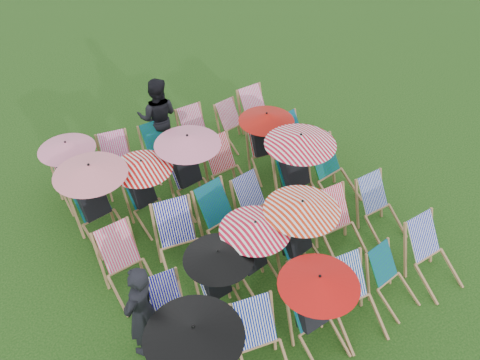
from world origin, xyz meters
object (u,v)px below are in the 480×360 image
deckchair_5 (434,256)px  deckchair_29 (260,115)px  person_rear (158,117)px  person_left (141,311)px

deckchair_5 → deckchair_29: (-0.01, 4.61, -0.01)m
deckchair_29 → person_rear: 2.12m
deckchair_29 → deckchair_5: bearing=-90.5°
deckchair_5 → deckchair_29: deckchair_5 is taller
person_rear → deckchair_5: bearing=144.2°
deckchair_5 → person_left: 4.39m
deckchair_5 → deckchair_29: size_ratio=1.03×
deckchair_29 → person_rear: person_rear is taller
person_left → person_rear: person_rear is taller
deckchair_5 → deckchair_29: bearing=89.3°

